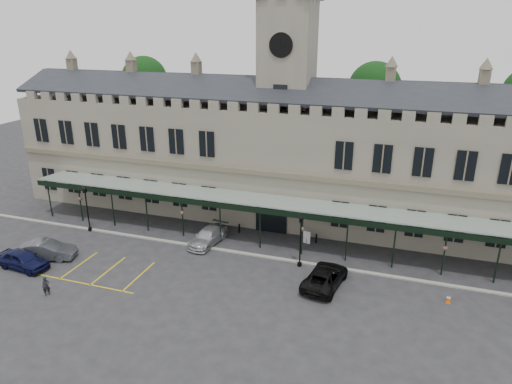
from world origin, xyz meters
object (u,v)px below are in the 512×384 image
(sign_board, at_px, (307,238))
(car_left_a, at_px, (23,260))
(station_building, at_px, (285,158))
(car_taxi, at_px, (208,236))
(traffic_cone, at_px, (449,299))
(car_van, at_px, (325,277))
(person_a, at_px, (46,286))
(clock_tower, at_px, (287,95))
(lamp_post_mid, at_px, (301,236))
(lamp_post_left, at_px, (87,204))
(car_left_b, at_px, (47,250))

(sign_board, distance_m, car_left_a, 25.38)
(station_building, distance_m, sign_board, 9.58)
(car_taxi, bearing_deg, traffic_cone, -1.08)
(traffic_cone, relative_size, car_van, 0.12)
(car_van, xyz_separation_m, person_a, (-20.20, -8.20, 0.02))
(clock_tower, relative_size, traffic_cone, 38.93)
(clock_tower, xyz_separation_m, traffic_cone, (16.31, -13.00, -12.80))
(car_left_a, bearing_deg, lamp_post_mid, -65.80)
(lamp_post_left, bearing_deg, lamp_post_mid, -1.03)
(station_building, xyz_separation_m, lamp_post_left, (-17.64, -10.59, -3.57))
(clock_tower, relative_size, car_left_b, 4.93)
(station_building, bearing_deg, car_van, -62.45)
(lamp_post_left, xyz_separation_m, car_left_b, (0.14, -6.15, -2.07))
(lamp_post_left, height_order, lamp_post_mid, lamp_post_mid)
(lamp_post_mid, relative_size, sign_board, 3.99)
(station_building, relative_size, clock_tower, 2.42)
(lamp_post_left, xyz_separation_m, person_a, (4.44, -11.03, -2.10))
(station_building, bearing_deg, lamp_post_mid, -68.37)
(station_building, bearing_deg, sign_board, -58.27)
(lamp_post_mid, xyz_separation_m, person_a, (-17.55, -10.63, -2.11))
(sign_board, bearing_deg, car_van, -53.81)
(lamp_post_left, relative_size, person_a, 3.08)
(clock_tower, xyz_separation_m, car_left_a, (-18.18, -18.89, -12.29))
(clock_tower, xyz_separation_m, sign_board, (3.98, -6.52, -12.51))
(sign_board, bearing_deg, clock_tower, 134.19)
(car_left_a, bearing_deg, car_van, -72.87)
(sign_board, height_order, car_left_a, car_left_a)
(car_van, bearing_deg, sign_board, -56.95)
(clock_tower, height_order, car_left_b, clock_tower)
(clock_tower, bearing_deg, car_van, -62.60)
(car_van, bearing_deg, lamp_post_left, 3.10)
(lamp_post_left, xyz_separation_m, traffic_cone, (33.95, -2.32, -2.58))
(car_van, bearing_deg, car_taxi, -8.57)
(car_taxi, bearing_deg, clock_tower, 70.47)
(car_left_a, bearing_deg, lamp_post_left, 1.32)
(clock_tower, relative_size, car_left_a, 5.17)
(station_building, xyz_separation_m, car_taxi, (-5.00, -9.47, -5.73))
(car_van, bearing_deg, station_building, -52.80)
(station_building, xyz_separation_m, person_a, (-13.20, -21.61, -5.67))
(station_building, relative_size, car_taxi, 11.82)
(lamp_post_left, bearing_deg, person_a, -68.05)
(car_van, height_order, person_a, person_a)
(lamp_post_left, bearing_deg, traffic_cone, -3.92)
(traffic_cone, height_order, person_a, person_a)
(car_left_b, distance_m, car_van, 24.72)
(sign_board, relative_size, car_left_b, 0.24)
(car_left_b, bearing_deg, station_building, -62.86)
(sign_board, xyz_separation_m, person_a, (-17.18, -15.18, 0.19))
(lamp_post_left, bearing_deg, car_taxi, 5.06)
(traffic_cone, height_order, car_left_a, car_left_a)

